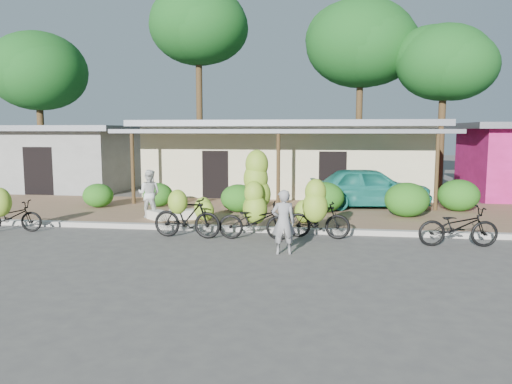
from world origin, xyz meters
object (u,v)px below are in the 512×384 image
bike_left (186,216)px  sack_far (158,215)px  vendor (283,222)px  tree_center_right (357,42)px  tree_far_center (196,24)px  bike_right (317,213)px  bike_far_left (8,213)px  teal_van (369,187)px  tree_near_right (440,61)px  bystander (149,194)px  bike_far_right (458,226)px  bike_center (256,204)px  tree_back_left (36,70)px  sack_near (183,214)px

bike_left → sack_far: 2.56m
vendor → tree_center_right: bearing=-109.0°
tree_far_center → bike_right: size_ratio=6.12×
bike_far_left → vendor: size_ratio=1.18×
tree_center_right → tree_far_center: bearing=-176.8°
bike_left → vendor: vendor is taller
bike_far_left → teal_van: 11.92m
tree_far_center → tree_near_right: tree_far_center is taller
bystander → bike_far_right: bearing=167.5°
tree_near_right → bike_right: 15.70m
bike_left → bike_center: 1.92m
tree_center_right → bike_center: tree_center_right is taller
bystander → bike_right: bearing=161.1°
tree_far_center → tree_center_right: bearing=3.2°
tree_back_left → sack_far: (10.17, -10.21, -5.89)m
tree_center_right → bike_far_left: size_ratio=5.51×
bike_far_right → bike_center: bearing=81.3°
tree_center_right → vendor: 18.66m
bike_far_right → sack_far: bearing=72.1°
teal_van → sack_far: bearing=109.9°
vendor → bystander: bystander is taller
teal_van → bike_far_right: bearing=-169.1°
tree_back_left → bike_right: (15.22, -11.95, -5.42)m
bike_left → bike_far_left: bearing=95.0°
tree_back_left → bike_left: (11.68, -12.25, -5.52)m
tree_far_center → vendor: bearing=-68.8°
tree_far_center → bike_left: tree_far_center is taller
tree_center_right → sack_far: (-6.83, -13.71, -7.50)m
bike_center → sack_near: (-2.60, 1.81, -0.66)m
bike_right → bike_left: bearing=100.8°
tree_center_right → bystander: 16.67m
tree_center_right → teal_van: 12.35m
tree_far_center → bike_right: tree_far_center is taller
bike_right → bike_far_right: 3.57m
tree_near_right → sack_near: size_ratio=9.66×
tree_center_right → sack_near: size_ratio=11.84×
tree_far_center → teal_van: (9.00, -9.75, -7.99)m
bike_far_left → bike_center: bearing=-97.8°
bike_center → bystander: bike_center is taller
tree_far_center → sack_near: tree_far_center is taller
vendor → sack_near: bearing=-55.9°
tree_back_left → sack_far: 15.57m
tree_back_left → sack_far: bearing=-45.1°
bike_right → bike_far_left: bearing=98.1°
tree_far_center → bystander: 15.23m
bike_center → tree_back_left: bearing=46.7°
bike_center → tree_far_center: bearing=18.4°
tree_near_right → vendor: (-6.54, -15.11, -5.62)m
bike_center → sack_far: size_ratio=3.20×
tree_near_right → bike_far_right: (-2.23, -13.71, -5.87)m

